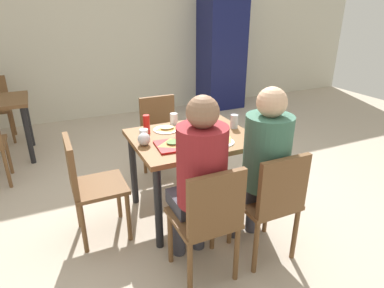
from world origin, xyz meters
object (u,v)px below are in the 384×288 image
Objects in this scene: person_in_red at (199,173)px; paper_plate_near_edge at (221,142)px; person_in_brown_jacket at (263,159)px; main_table at (192,148)px; tray_red_near at (179,145)px; plastic_cup_b at (214,145)px; tray_red_far at (204,128)px; chair_far_side at (161,131)px; soda_can at (234,121)px; plastic_cup_c at (144,135)px; pizza_slice_d at (221,139)px; condiment_bottle at (147,124)px; drink_fridge at (221,53)px; pizza_slice_a at (176,142)px; paper_plate_center at (166,130)px; pizza_slice_b at (205,126)px; plastic_cup_d at (190,119)px; pizza_slice_c at (167,128)px; chair_near_left at (209,217)px; chair_near_right at (272,199)px; foil_bundle at (144,139)px; plastic_cup_a at (174,119)px; chair_left_end at (87,182)px.

paper_plate_near_edge is (0.39, 0.43, -0.02)m from person_in_red.
person_in_red is 0.49m from person_in_brown_jacket.
tray_red_near reaches higher than main_table.
tray_red_far is at bearing 72.31° from plastic_cup_b.
chair_far_side is 0.92m from soda_can.
plastic_cup_c reaches higher than tray_red_near.
pizza_slice_d is (0.42, 0.45, -0.00)m from person_in_red.
soda_can is 0.76× the size of condiment_bottle.
tray_red_far is 0.19× the size of drink_fridge.
drink_fridge is (1.71, 3.04, 0.20)m from pizza_slice_d.
chair_far_side is 2.38× the size of tray_red_near.
tray_red_near is 1.52× the size of pizza_slice_a.
pizza_slice_b is (0.32, -0.12, 0.02)m from paper_plate_center.
person_in_brown_jacket reaches higher than plastic_cup_d.
paper_plate_center is at bearing -176.06° from pizza_slice_c.
pizza_slice_d is 0.21m from plastic_cup_b.
plastic_cup_d reaches higher than pizza_slice_b.
pizza_slice_d is (-0.08, 0.45, -0.00)m from person_in_brown_jacket.
chair_near_left reaches higher than soda_can.
main_table is 2.74× the size of tray_red_far.
pizza_slice_d is at bearing 99.42° from person_in_brown_jacket.
chair_near_right is at bearing -68.64° from paper_plate_center.
chair_near_right is 0.68× the size of person_in_brown_jacket.
foil_bundle is (-0.57, 0.20, 0.05)m from paper_plate_near_edge.
pizza_slice_a is (-0.19, -0.12, 0.13)m from main_table.
tray_red_far is 1.64× the size of paper_plate_center.
chair_near_left is 8.57× the size of plastic_cup_b.
plastic_cup_d is at bearing 22.25° from plastic_cup_c.
plastic_cup_d is at bearing 5.50° from condiment_bottle.
chair_far_side is at bearing 81.10° from chair_near_left.
pizza_slice_a is at bearing 137.46° from tray_red_near.
pizza_slice_a is (-0.44, 0.52, 0.01)m from person_in_brown_jacket.
pizza_slice_b is 1.12× the size of pizza_slice_d.
pizza_slice_c is 0.20m from condiment_bottle.
pizza_slice_c is (-0.28, 0.44, 0.01)m from paper_plate_near_edge.
chair_far_side is 2.83m from drink_fridge.
tray_red_far is at bearing -122.03° from drink_fridge.
chair_near_right is 1.19m from plastic_cup_a.
pizza_slice_c reaches higher than paper_plate_center.
pizza_slice_b is at bearing -75.92° from chair_far_side.
person_in_red reaches higher than plastic_cup_a.
plastic_cup_a reaches higher than main_table.
chair_far_side is at bearing 104.08° from pizza_slice_b.
chair_near_right is 5.36× the size of condiment_bottle.
drink_fridge is (2.27, 2.79, 0.17)m from plastic_cup_c.
pizza_slice_d is at bearing -52.37° from paper_plate_center.
person_in_red is 0.87m from condiment_bottle.
chair_left_end is 3.78× the size of pizza_slice_b.
main_table is at bearing 94.11° from plastic_cup_b.
chair_near_right is at bearing -76.50° from plastic_cup_a.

